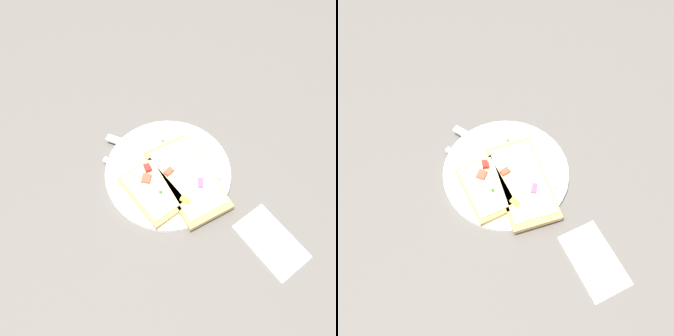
% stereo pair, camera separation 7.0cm
% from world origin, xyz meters
% --- Properties ---
extents(ground_plane, '(4.00, 4.00, 0.00)m').
position_xyz_m(ground_plane, '(0.00, 0.00, 0.00)').
color(ground_plane, '#56514C').
extents(plate, '(0.27, 0.27, 0.01)m').
position_xyz_m(plate, '(0.00, 0.00, 0.01)').
color(plate, white).
rests_on(plate, ground).
extents(fork, '(0.20, 0.12, 0.01)m').
position_xyz_m(fork, '(0.00, 0.04, 0.01)').
color(fork, silver).
rests_on(fork, plate).
extents(knife, '(0.19, 0.13, 0.01)m').
position_xyz_m(knife, '(0.07, 0.01, 0.01)').
color(knife, silver).
rests_on(knife, plate).
extents(pizza_slice_main, '(0.21, 0.13, 0.03)m').
position_xyz_m(pizza_slice_main, '(-0.04, -0.02, 0.02)').
color(pizza_slice_main, tan).
rests_on(pizza_slice_main, plate).
extents(pizza_slice_corner, '(0.14, 0.09, 0.03)m').
position_xyz_m(pizza_slice_corner, '(-0.03, 0.06, 0.02)').
color(pizza_slice_corner, tan).
rests_on(pizza_slice_corner, plate).
extents(crumb_scatter, '(0.18, 0.12, 0.01)m').
position_xyz_m(crumb_scatter, '(-0.03, -0.01, 0.02)').
color(crumb_scatter, tan).
rests_on(crumb_scatter, plate).
extents(napkin, '(0.14, 0.08, 0.01)m').
position_xyz_m(napkin, '(-0.24, -0.07, 0.00)').
color(napkin, white).
rests_on(napkin, ground).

